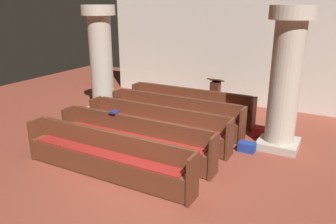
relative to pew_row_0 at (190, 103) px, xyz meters
The scene contains 13 objects.
ground_plane 3.87m from the pew_row_0, 78.11° to the right, with size 19.20×19.20×0.00m, color brown.
back_wall 3.02m from the pew_row_0, 71.15° to the left, with size 10.00×0.16×4.50m, color silver.
pew_row_0 is the anchor object (origin of this frame).
pew_row_1 1.00m from the pew_row_0, 90.00° to the right, with size 3.86×0.46×0.90m.
pew_row_2 2.00m from the pew_row_0, 90.00° to the right, with size 3.86×0.47×0.90m.
pew_row_3 2.99m from the pew_row_0, 90.00° to the right, with size 3.86×0.46×0.90m.
pew_row_4 3.99m from the pew_row_0, 90.00° to the right, with size 3.86×0.46×0.90m.
pillar_aisle_side 3.15m from the pew_row_0, 17.58° to the right, with size 1.00×1.00×3.29m.
pillar_far_side 3.06m from the pew_row_0, 165.63° to the right, with size 1.00×1.00×3.29m.
lectern 1.19m from the pew_row_0, 72.82° to the left, with size 0.48×0.45×1.08m.
hymn_book 2.90m from the pew_row_0, 103.29° to the right, with size 0.17×0.21×0.04m, color navy.
kneeler_box_blue 2.65m from the pew_row_0, 34.41° to the right, with size 0.38×0.26×0.22m, color navy.
kneeler_box_red 2.26m from the pew_row_0, 11.50° to the right, with size 0.33×0.29×0.27m, color maroon.
Camera 1 is at (3.14, -4.90, 3.31)m, focal length 35.44 mm.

